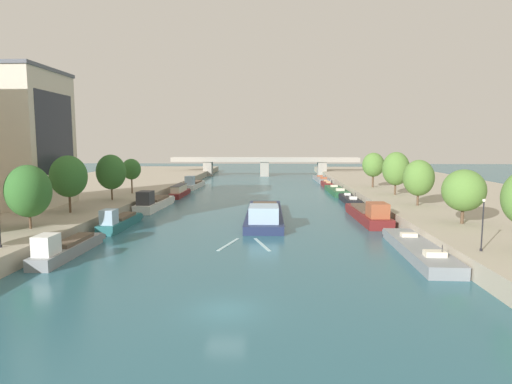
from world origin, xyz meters
The scene contains 27 objects.
ground_plane centered at (0.00, 0.00, 0.00)m, with size 400.00×400.00×0.00m, color #2D6070.
quay_left centered at (-36.81, 55.00, 0.86)m, with size 36.00×170.00×1.73m, color #A89E89.
quay_right centered at (36.81, 55.00, 0.86)m, with size 36.00×170.00×1.73m, color #A89E89.
barge_midriver centered at (1.76, 32.83, 0.89)m, with size 5.28×23.95×3.03m.
wake_behind_barge centered at (0.04, 18.18, 0.01)m, with size 5.60×5.91×0.03m.
moored_boat_left_downstream centered at (-16.79, 12.55, 0.87)m, with size 2.28×12.14×2.88m.
moored_boat_left_lone centered at (-16.69, 26.30, 0.88)m, with size 2.38×11.27×2.92m.
moored_boat_left_far centered at (-16.81, 42.53, 1.02)m, with size 3.30×14.72×3.41m.
moored_boat_left_gap_after centered at (-16.26, 59.25, 1.01)m, with size 2.19×12.41×2.41m.
moored_boat_left_midway centered at (-16.41, 75.62, 0.95)m, with size 2.99×14.69×3.22m.
moored_boat_right_end centered at (17.20, 14.71, 0.57)m, with size 3.69×16.68×2.19m.
moored_boat_right_downstream centered at (16.37, 32.98, 0.98)m, with size 3.63×16.46×3.20m.
moored_boat_right_gap_after centered at (16.92, 51.08, 0.59)m, with size 2.26×12.51×2.21m.
moored_boat_right_midway centered at (16.72, 66.15, 0.56)m, with size 3.43×16.54×2.17m.
moored_boat_right_near centered at (16.30, 80.16, 0.62)m, with size 2.03×10.17×2.27m.
moored_boat_right_lone centered at (16.73, 95.97, 0.54)m, with size 3.62×16.84×2.14m.
tree_left_third centered at (-22.98, 17.25, 5.78)m, with size 4.65×4.65×6.85m.
tree_left_past_mid centered at (-23.77, 27.81, 6.52)m, with size 4.71×4.71×7.53m.
tree_left_second centered at (-23.15, 40.77, 6.22)m, with size 4.69×4.69×7.31m.
tree_left_far centered at (-22.85, 49.64, 6.13)m, with size 3.39×3.39×6.31m.
tree_right_by_lamp centered at (24.54, 22.13, 5.54)m, with size 4.72×4.72×6.19m.
tree_right_midway centered at (24.27, 36.40, 5.79)m, with size 4.43×4.43×6.70m.
tree_right_far centered at (24.63, 49.46, 6.35)m, with size 4.71×4.71×7.59m.
tree_right_past_mid centered at (23.66, 62.42, 6.39)m, with size 4.48×4.48×7.16m.
lamppost_right_bank centered at (20.72, 9.56, 4.19)m, with size 0.28×0.28×4.48m.
building_left_far_end centered at (-34.06, 33.35, 11.55)m, with size 12.30×13.02×19.61m.
bridge_far centered at (0.00, 113.60, 3.98)m, with size 61.61×4.40×6.23m.
Camera 1 is at (3.10, -26.48, 10.84)m, focal length 29.81 mm.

